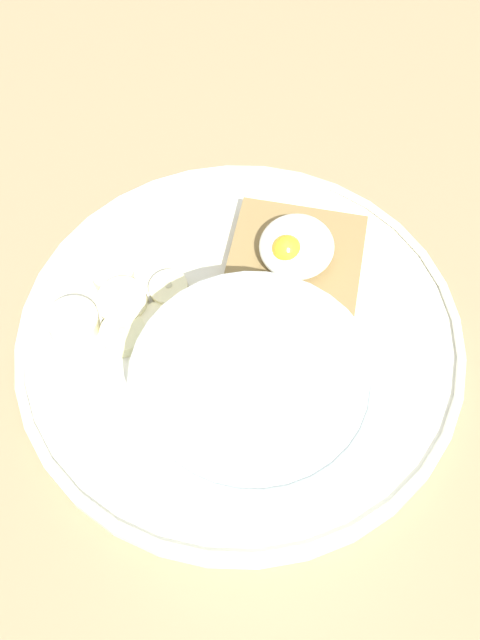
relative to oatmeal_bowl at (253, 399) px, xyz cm
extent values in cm
cube|color=#A17955|center=(-5.73, -2.70, -5.30)|extent=(120.00, 120.00, 2.00)
cylinder|color=silver|center=(-5.73, -2.70, -3.80)|extent=(30.45, 30.45, 1.00)
torus|color=silver|center=(-5.73, -2.70, -3.00)|extent=(30.25, 30.25, 0.60)
cylinder|color=white|center=(0.00, 0.00, -0.07)|extent=(13.93, 13.93, 6.46)
torus|color=white|center=(0.00, 0.00, 3.16)|extent=(14.13, 14.13, 0.60)
cylinder|color=white|center=(0.00, 0.00, -0.72)|extent=(12.53, 12.53, 4.77)
ellipsoid|color=white|center=(0.00, 0.00, 1.46)|extent=(11.90, 11.90, 1.20)
ellipsoid|color=#CFB097|center=(-2.31, 2.80, 1.77)|extent=(1.55, 1.09, 0.62)
ellipsoid|color=#A38657|center=(1.41, 0.19, 1.83)|extent=(1.58, 1.96, 0.73)
ellipsoid|color=#9D693E|center=(-0.89, 0.27, 1.77)|extent=(1.26, 1.63, 0.62)
ellipsoid|color=tan|center=(0.09, 1.72, 1.72)|extent=(1.32, 1.00, 0.51)
cube|color=olive|center=(-12.10, -0.72, -1.86)|extent=(10.31, 10.31, 0.30)
cube|color=tan|center=(-12.10, -0.72, -2.53)|extent=(10.11, 10.11, 1.54)
ellipsoid|color=white|center=(-12.10, -0.72, -0.51)|extent=(5.41, 5.16, 2.51)
sphere|color=gold|center=(-11.10, -1.18, 0.16)|extent=(2.08, 2.08, 2.08)
cylinder|color=beige|center=(-7.26, -12.70, -2.80)|extent=(3.12, 3.11, 1.01)
cylinder|color=#B9AE8B|center=(-7.26, -12.70, -2.29)|extent=(0.56, 0.56, 0.12)
cylinder|color=beige|center=(-5.20, -11.01, -2.51)|extent=(3.91, 3.75, 1.89)
cylinder|color=#BCB38A|center=(-5.20, -11.01, -1.89)|extent=(0.68, 0.67, 0.24)
cylinder|color=beige|center=(-2.71, -13.58, -2.58)|extent=(4.14, 4.19, 1.54)
cylinder|color=#B1AA88|center=(-2.71, -13.58, -1.89)|extent=(0.74, 0.75, 0.15)
cylinder|color=#FAF1C5|center=(-4.73, -8.00, -2.78)|extent=(4.39, 4.36, 1.28)
cylinder|color=beige|center=(-4.73, -8.00, -2.38)|extent=(0.79, 0.78, 0.21)
cylinder|color=beige|center=(-3.03, -10.07, -2.77)|extent=(4.34, 4.34, 1.11)
cylinder|color=#B8B484|center=(-3.03, -10.07, -2.24)|extent=(0.78, 0.78, 0.13)
cylinder|color=#F3E8B0|center=(-7.30, -8.41, -2.69)|extent=(3.90, 3.91, 1.37)
cylinder|color=#BDB589|center=(-7.30, -8.41, -2.15)|extent=(0.70, 0.70, 0.17)
camera|label=1|loc=(17.00, 4.87, 38.78)|focal=40.00mm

